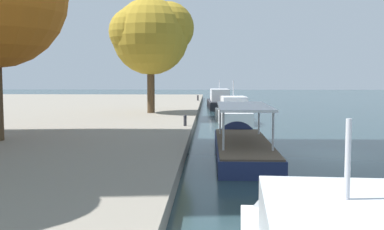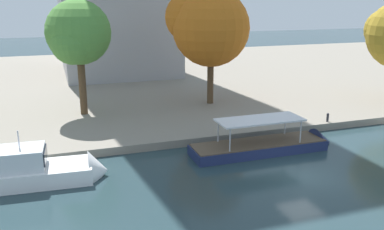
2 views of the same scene
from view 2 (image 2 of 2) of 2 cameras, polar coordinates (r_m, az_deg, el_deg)
The scene contains 7 objects.
ground_plane at distance 28.17m, azimuth 15.02°, elevation -8.10°, with size 220.00×220.00×0.00m, color #23383D.
dock_promenade at distance 59.23m, azimuth -3.99°, elevation 5.23°, with size 120.00×55.00×0.63m, color gray.
motor_yacht_1 at distance 27.81m, azimuth -20.54°, elevation -7.38°, with size 9.09×3.35×4.47m.
tour_boat_2 at distance 31.96m, azimuth 10.67°, elevation -4.48°, with size 11.53×2.70×3.72m.
mooring_bollard_1 at distance 38.39m, azimuth 18.16°, elevation -0.27°, with size 0.23×0.23×0.78m.
tree_0 at distance 42.12m, azimuth 2.17°, elevation 12.21°, with size 8.08×7.77×11.50m.
tree_3 at distance 38.85m, azimuth -15.68°, elevation 10.56°, with size 5.83×5.82×10.48m.
Camera 2 is at (-14.85, -21.17, 11.17)m, focal length 38.79 mm.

